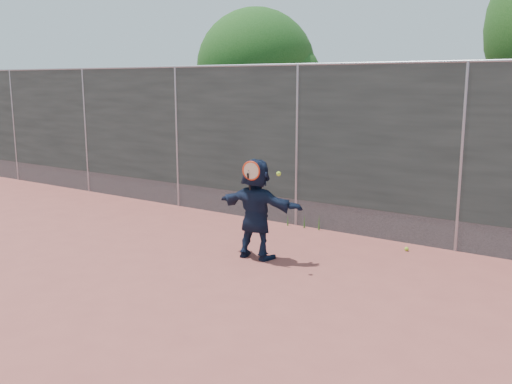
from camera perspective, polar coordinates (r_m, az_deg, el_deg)
The scene contains 7 objects.
ground at distance 8.26m, azimuth -8.58°, elevation -8.20°, with size 80.00×80.00×0.00m, color #9E4C42.
player at distance 8.75m, azimuth 0.00°, elevation -1.67°, with size 1.45×0.46×1.56m, color #131E36.
ball_ground at distance 9.58m, azimuth 14.83°, elevation -5.53°, with size 0.07×0.07×0.07m, color #A1D52F.
fence at distance 10.68m, azimuth 4.13°, elevation 4.97°, with size 20.00×0.06×3.03m.
swing_action at distance 8.41m, azimuth -0.23°, elevation 2.00°, with size 0.72×0.21×0.51m.
tree_left at distance 14.72m, azimuth 0.61°, elevation 11.94°, with size 3.15×3.00×4.53m.
weed_clump at distance 10.68m, azimuth 5.07°, elevation -2.93°, with size 0.68×0.07×0.30m.
Camera 1 is at (5.38, -5.65, 2.70)m, focal length 40.00 mm.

